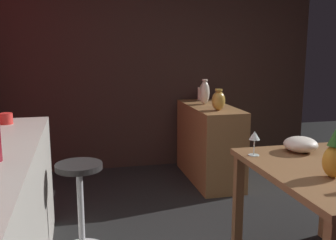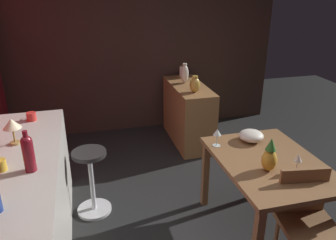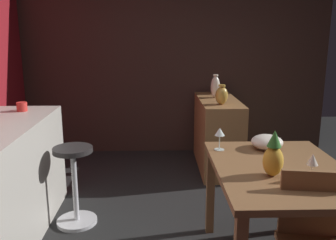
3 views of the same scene
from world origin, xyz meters
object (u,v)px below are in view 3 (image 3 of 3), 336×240
Objects in this scene: bar_stool at (75,183)px; wine_glass_right at (312,161)px; dining_table at (280,182)px; vase_brass at (222,95)px; fruit_bowl at (267,142)px; vase_ceramic_ivory at (215,87)px; cup_red at (22,107)px; sideboard_cabinet at (217,134)px; pillar_candle_tall at (216,87)px; pineapple_centerpiece at (273,156)px; wine_glass_left at (220,133)px.

wine_glass_right reaches higher than bar_stool.
vase_brass is (1.69, 0.09, 0.28)m from dining_table.
vase_brass is (1.90, 0.19, 0.06)m from wine_glass_right.
vase_ceramic_ivory is (1.74, 0.11, 0.16)m from fruit_bowl.
vase_brass is at bearing -179.91° from vase_ceramic_ivory.
cup_red is 2.17m from vase_ceramic_ivory.
bar_stool is at bearing 78.23° from fruit_bowl.
sideboard_cabinet is at bearing -3.81° from vase_brass.
fruit_bowl is 0.83× the size of vase_ceramic_ivory.
vase_brass is at bearing 176.19° from sideboard_cabinet.
bar_stool is at bearing 60.12° from wine_glass_right.
vase_ceramic_ivory is at bearing 0.09° from vase_brass.
dining_table is 4.17× the size of vase_ceramic_ivory.
wine_glass_right is 2.40m from cup_red.
cup_red reaches higher than fruit_bowl.
vase_ceramic_ivory is at bearing 2.43° from dining_table.
bar_stool is (-1.30, 1.39, -0.05)m from sideboard_cabinet.
cup_red is (1.23, 2.06, 0.08)m from wine_glass_right.
sideboard_cabinet is 2.19m from cup_red.
wine_glass_right is 0.90× the size of pillar_candle_tall.
sideboard_cabinet is 4.02× the size of vase_ceramic_ivory.
fruit_bowl is (0.52, -0.12, -0.07)m from pineapple_centerpiece.
sideboard_cabinet is at bearing -9.09° from wine_glass_left.
pillar_candle_tall reaches higher than cup_red.
sideboard_cabinet is 0.67m from pillar_candle_tall.
wine_glass_right reaches higher than dining_table.
pillar_candle_tall is at bearing -39.13° from bar_stool.
vase_brass reaches higher than dining_table.
pillar_candle_tall is (2.45, 0.03, 0.25)m from dining_table.
vase_brass reaches higher than wine_glass_left.
wine_glass_right reaches higher than sideboard_cabinet.
cup_red is at bearing 109.69° from vase_brass.
bar_stool is at bearing 126.03° from vase_brass.
dining_table is 2.01m from sideboard_cabinet.
wine_glass_right is at bearing -175.49° from sideboard_cabinet.
pineapple_centerpiece is 1.82m from vase_brass.
vase_ceramic_ivory is at bearing -43.79° from bar_stool.
dining_table is at bearing -115.28° from bar_stool.
vase_ceramic_ivory reaches higher than fruit_bowl.
pillar_candle_tall is at bearing -10.70° from vase_ceramic_ivory.
pineapple_centerpiece is 2.26m from vase_ceramic_ivory.
wine_glass_left is (-0.32, -1.13, 0.51)m from bar_stool.
wine_glass_left is 0.77× the size of vase_brass.
wine_glass_left is at bearing 24.83° from pineapple_centerpiece.
sideboard_cabinet is at bearing -0.74° from pineapple_centerpiece.
cup_red is 0.45× the size of vase_ceramic_ivory.
vase_ceramic_ivory is at bearing 4.78° from wine_glass_right.
pillar_candle_tall reaches higher than dining_table.
pineapple_centerpiece reaches higher than cup_red.
vase_ceramic_ivory is at bearing 169.30° from pillar_candle_tall.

